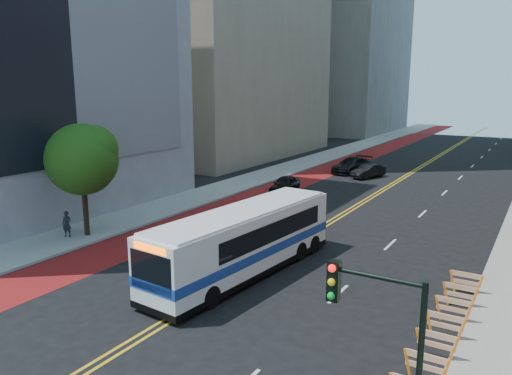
{
  "coord_description": "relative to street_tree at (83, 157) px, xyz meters",
  "views": [
    {
      "loc": [
        12.23,
        -13.51,
        9.16
      ],
      "look_at": [
        -0.64,
        8.0,
        3.86
      ],
      "focal_mm": 35.0,
      "sensor_mm": 36.0,
      "label": 1
    }
  ],
  "objects": [
    {
      "name": "center_line_outer",
      "position": [
        11.42,
        23.96,
        -4.91
      ],
      "size": [
        0.14,
        140.0,
        0.01
      ],
      "primitive_type": "cube",
      "color": "gold",
      "rests_on": "ground"
    },
    {
      "name": "construction_barriers",
      "position": [
        20.84,
        -2.62,
        -4.24
      ],
      "size": [
        1.42,
        10.91,
        1.0
      ],
      "color": "orange",
      "rests_on": "ground"
    },
    {
      "name": "car_b",
      "position": [
        8.25,
        27.27,
        -4.26
      ],
      "size": [
        2.62,
        4.2,
        1.31
      ],
      "primitive_type": "imported",
      "rotation": [
        0.0,
        0.0,
        -0.34
      ],
      "color": "black",
      "rests_on": "ground"
    },
    {
      "name": "bus_lane_paint",
      "position": [
        3.14,
        23.96,
        -4.91
      ],
      "size": [
        3.6,
        140.0,
        0.01
      ],
      "primitive_type": "cube",
      "color": "maroon",
      "rests_on": "ground"
    },
    {
      "name": "traffic_signal",
      "position": [
        20.66,
        -9.55,
        -1.19
      ],
      "size": [
        2.21,
        0.34,
        5.07
      ],
      "color": "black",
      "rests_on": "sidewalk_right"
    },
    {
      "name": "transit_bus",
      "position": [
        11.23,
        -0.09,
        -3.21
      ],
      "size": [
        3.66,
        12.01,
        3.25
      ],
      "rotation": [
        0.0,
        0.0,
        -0.09
      ],
      "color": "white",
      "rests_on": "ground"
    },
    {
      "name": "sidewalk_left",
      "position": [
        -0.76,
        23.96,
        -4.84
      ],
      "size": [
        4.0,
        140.0,
        0.15
      ],
      "primitive_type": "cube",
      "color": "gray",
      "rests_on": "ground"
    },
    {
      "name": "pedestrian",
      "position": [
        -0.79,
        -0.88,
        -3.99
      ],
      "size": [
        0.66,
        0.54,
        1.55
      ],
      "primitive_type": "imported",
      "rotation": [
        0.0,
        0.0,
        0.35
      ],
      "color": "black",
      "rests_on": "sidewalk_left"
    },
    {
      "name": "lane_dashes",
      "position": [
        16.04,
        31.96,
        -4.9
      ],
      "size": [
        0.14,
        98.2,
        0.01
      ],
      "color": "silver",
      "rests_on": "ground"
    },
    {
      "name": "ground",
      "position": [
        11.24,
        -6.04,
        -4.91
      ],
      "size": [
        160.0,
        160.0,
        0.0
      ],
      "primitive_type": "plane",
      "color": "black",
      "rests_on": "ground"
    },
    {
      "name": "car_c",
      "position": [
        5.9,
        29.08,
        -4.14
      ],
      "size": [
        3.24,
        5.68,
        1.55
      ],
      "primitive_type": "imported",
      "rotation": [
        0.0,
        0.0,
        -0.21
      ],
      "color": "black",
      "rests_on": "ground"
    },
    {
      "name": "street_tree",
      "position": [
        0.0,
        0.0,
        0.0
      ],
      "size": [
        4.2,
        4.2,
        6.7
      ],
      "color": "black",
      "rests_on": "sidewalk_left"
    },
    {
      "name": "car_a",
      "position": [
        4.43,
        17.01,
        -4.21
      ],
      "size": [
        2.17,
        4.31,
        1.41
      ],
      "primitive_type": "imported",
      "rotation": [
        0.0,
        0.0,
        0.13
      ],
      "color": "black",
      "rests_on": "ground"
    },
    {
      "name": "center_line_inner",
      "position": [
        11.06,
        23.96,
        -4.91
      ],
      "size": [
        0.14,
        140.0,
        0.01
      ],
      "primitive_type": "cube",
      "color": "gold",
      "rests_on": "ground"
    }
  ]
}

